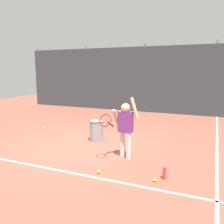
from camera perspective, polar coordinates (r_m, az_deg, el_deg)
name	(u,v)px	position (r m, az deg, el deg)	size (l,w,h in m)	color
ground_plane	(82,146)	(6.21, -7.17, -7.98)	(20.00, 20.00, 0.00)	brown
court_line_baseline	(44,167)	(5.07, -15.92, -12.51)	(9.00, 0.05, 0.00)	white
court_line_sideline	(217,150)	(6.37, 23.66, -8.29)	(0.05, 9.00, 0.00)	white
back_fence_windscreen	(144,80)	(11.06, 7.51, 7.61)	(12.23, 0.08, 2.93)	#383D42
fence_post_0	(39,77)	(13.97, -16.88, 8.05)	(0.09, 0.09, 3.08)	slate
fence_post_1	(87,77)	(12.27, -6.05, 8.21)	(0.09, 0.09, 3.08)	slate
fence_post_2	(144,78)	(11.12, 7.61, 8.00)	(0.09, 0.09, 3.08)	slate
fence_post_3	(215,79)	(10.70, 23.29, 7.21)	(0.09, 0.09, 3.08)	slate
tennis_player	(125,125)	(5.19, 3.03, -3.20)	(0.76, 0.57, 1.35)	silver
ball_hopper	(96,130)	(6.53, -3.73, -4.39)	(0.38, 0.38, 0.56)	gray
water_bottle	(164,173)	(4.47, 12.34, -13.98)	(0.07, 0.07, 0.22)	#D83F33
tennis_ball_1	(120,128)	(7.92, 1.96, -3.72)	(0.07, 0.07, 0.07)	#CCE033
tennis_ball_2	(99,172)	(4.63, -3.19, -13.94)	(0.07, 0.07, 0.07)	#CCE033
tennis_ball_3	(56,118)	(9.64, -13.04, -1.49)	(0.07, 0.07, 0.07)	#CCE033
tennis_ball_5	(43,128)	(8.18, -15.95, -3.66)	(0.07, 0.07, 0.07)	#CCE033
tennis_ball_6	(155,180)	(4.37, 10.10, -15.58)	(0.07, 0.07, 0.07)	#CCE033
tennis_ball_7	(30,116)	(10.52, -18.86, -0.82)	(0.07, 0.07, 0.07)	#CCE033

